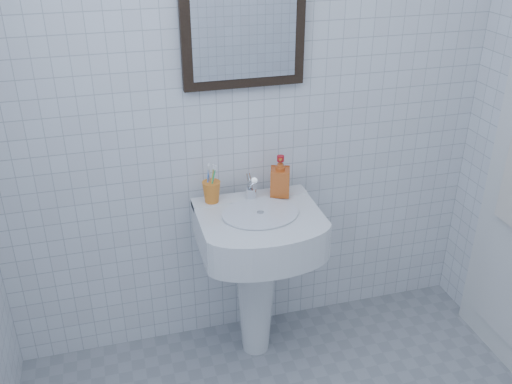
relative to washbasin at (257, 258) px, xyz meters
name	(u,v)px	position (x,y,z in m)	size (l,w,h in m)	color
wall_back	(248,83)	(0.02, 0.22, 0.73)	(2.20, 0.02, 2.50)	silver
washbasin	(257,258)	(0.00, 0.00, 0.00)	(0.51, 0.37, 0.78)	white
faucet	(251,188)	(0.00, 0.09, 0.30)	(0.05, 0.11, 0.12)	silver
toothbrush_cup	(212,192)	(-0.17, 0.11, 0.30)	(0.08, 0.08, 0.09)	orange
soap_dispenser	(280,176)	(0.13, 0.09, 0.34)	(0.08, 0.08, 0.18)	#CA4D13
wall_mirror	(243,9)	(0.00, 0.20, 1.03)	(0.50, 0.04, 0.62)	black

